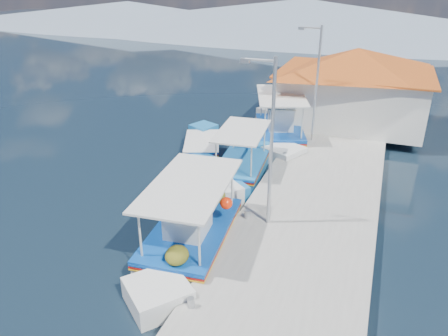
% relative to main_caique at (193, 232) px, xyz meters
% --- Properties ---
extents(ground, '(160.00, 160.00, 0.00)m').
position_rel_main_caique_xyz_m(ground, '(-2.34, -0.34, -0.54)').
color(ground, black).
rests_on(ground, ground).
extents(quay, '(5.00, 44.00, 0.50)m').
position_rel_main_caique_xyz_m(quay, '(3.56, 5.66, -0.29)').
color(quay, '#9E9B93').
rests_on(quay, ground).
extents(bollards, '(0.20, 17.20, 0.30)m').
position_rel_main_caique_xyz_m(bollards, '(1.46, 4.91, 0.11)').
color(bollards, '#A5A8AD').
rests_on(bollards, quay).
extents(main_caique, '(2.96, 8.45, 2.79)m').
position_rel_main_caique_xyz_m(main_caique, '(0.00, 0.00, 0.00)').
color(main_caique, silver).
rests_on(main_caique, ground).
extents(caique_green_canopy, '(2.40, 6.77, 2.54)m').
position_rel_main_caique_xyz_m(caique_green_canopy, '(-0.23, 6.14, -0.16)').
color(caique_green_canopy, '#1C6AA9').
rests_on(caique_green_canopy, ground).
extents(caique_blue_hull, '(3.17, 5.63, 1.07)m').
position_rel_main_caique_xyz_m(caique_blue_hull, '(-3.08, 8.08, -0.25)').
color(caique_blue_hull, '#1C6AA9').
rests_on(caique_blue_hull, ground).
extents(caique_far, '(4.25, 8.06, 2.98)m').
position_rel_main_caique_xyz_m(caique_far, '(0.31, 11.33, 0.01)').
color(caique_far, silver).
rests_on(caique_far, ground).
extents(harbor_building, '(10.49, 10.49, 4.40)m').
position_rel_main_caique_xyz_m(harbor_building, '(3.85, 14.66, 2.24)').
color(harbor_building, silver).
rests_on(harbor_building, quay).
extents(lamp_post_near, '(1.21, 0.14, 6.00)m').
position_rel_main_caique_xyz_m(lamp_post_near, '(2.17, 1.66, 3.31)').
color(lamp_post_near, '#A5A8AD').
rests_on(lamp_post_near, quay).
extents(lamp_post_far, '(1.21, 0.14, 6.00)m').
position_rel_main_caique_xyz_m(lamp_post_far, '(2.17, 10.66, 3.31)').
color(lamp_post_far, '#A5A8AD').
rests_on(lamp_post_far, quay).
extents(mountain_ridge, '(171.40, 96.00, 5.50)m').
position_rel_main_caique_xyz_m(mountain_ridge, '(4.20, 55.66, 1.50)').
color(mountain_ridge, slate).
rests_on(mountain_ridge, ground).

